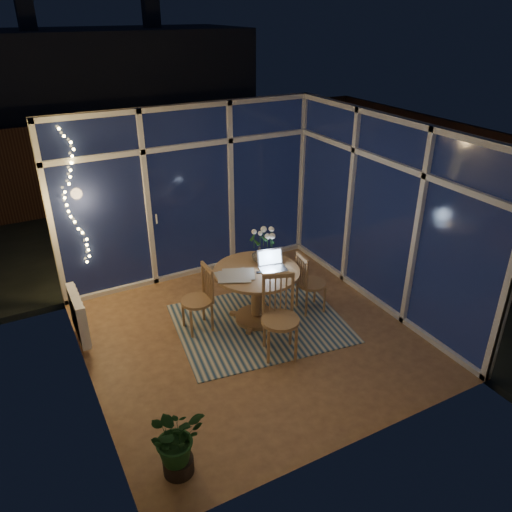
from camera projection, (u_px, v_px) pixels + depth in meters
name	position (u px, v px, depth m)	size (l,w,h in m)	color
floor	(253.00, 336.00, 6.39)	(4.00, 4.00, 0.00)	brown
ceiling	(252.00, 133.00, 5.21)	(4.00, 4.00, 0.00)	white
wall_back	(189.00, 194.00, 7.37)	(4.00, 0.04, 2.60)	beige
wall_front	(362.00, 334.00, 4.23)	(4.00, 0.04, 2.60)	beige
wall_left	(75.00, 286.00, 4.96)	(0.04, 4.00, 2.60)	beige
wall_right	(385.00, 214.00, 6.64)	(0.04, 4.00, 2.60)	beige
window_wall_back	(190.00, 194.00, 7.34)	(4.00, 0.10, 2.60)	white
window_wall_right	(382.00, 215.00, 6.63)	(0.10, 4.00, 2.60)	white
radiator	(78.00, 316.00, 6.10)	(0.10, 0.70, 0.58)	white
fairy_lights	(73.00, 200.00, 6.48)	(0.24, 0.10, 1.85)	#EEC45F
garden_patio	(163.00, 208.00, 10.56)	(12.00, 6.00, 0.10)	black
garden_fence	(128.00, 161.00, 10.31)	(11.00, 0.08, 1.80)	#321A12
neighbour_roof	(101.00, 78.00, 12.21)	(7.00, 3.00, 2.20)	#2E3138
garden_shrubs	(118.00, 224.00, 8.52)	(0.90, 0.90, 0.90)	black
rug	(260.00, 323.00, 6.64)	(2.16, 1.73, 0.01)	beige
dining_table	(256.00, 296.00, 6.55)	(1.12, 1.12, 0.76)	#A37F49
chair_left	(197.00, 299.00, 6.33)	(0.42, 0.42, 0.91)	#A37F49
chair_right	(311.00, 282.00, 6.75)	(0.41, 0.41, 0.88)	#A37F49
chair_front	(280.00, 318.00, 5.83)	(0.48, 0.48, 1.03)	#A37F49
laptop	(273.00, 261.00, 6.35)	(0.34, 0.29, 0.25)	silver
flower_vase	(259.00, 254.00, 6.55)	(0.20, 0.20, 0.21)	white
bowl	(275.00, 262.00, 6.55)	(0.15, 0.15, 0.04)	white
newspapers	(236.00, 275.00, 6.25)	(0.41, 0.31, 0.02)	silver
phone	(260.00, 272.00, 6.32)	(0.10, 0.05, 0.01)	black
potted_plant	(176.00, 441.00, 4.37)	(0.54, 0.47, 0.76)	#17411B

